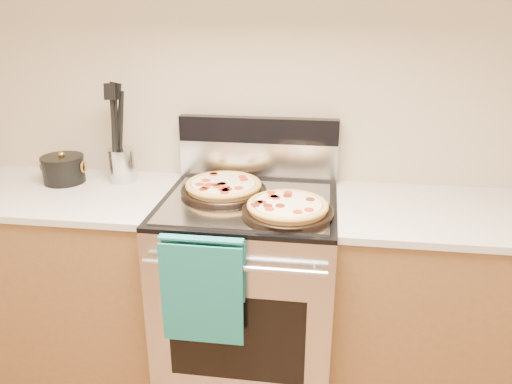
# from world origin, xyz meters

# --- Properties ---
(wall_back) EXTENTS (4.00, 0.00, 4.00)m
(wall_back) POSITION_xyz_m (0.00, 2.00, 1.35)
(wall_back) COLOR #C1AF8B
(wall_back) RESTS_ON ground
(range_body) EXTENTS (0.76, 0.68, 0.90)m
(range_body) POSITION_xyz_m (0.00, 1.65, 0.45)
(range_body) COLOR #B7B7BC
(range_body) RESTS_ON ground
(oven_window) EXTENTS (0.56, 0.01, 0.40)m
(oven_window) POSITION_xyz_m (0.00, 1.31, 0.45)
(oven_window) COLOR black
(oven_window) RESTS_ON range_body
(cooktop) EXTENTS (0.76, 0.68, 0.02)m
(cooktop) POSITION_xyz_m (0.00, 1.65, 0.91)
(cooktop) COLOR black
(cooktop) RESTS_ON range_body
(backsplash_lower) EXTENTS (0.76, 0.06, 0.18)m
(backsplash_lower) POSITION_xyz_m (0.00, 1.96, 1.01)
(backsplash_lower) COLOR silver
(backsplash_lower) RESTS_ON cooktop
(backsplash_upper) EXTENTS (0.76, 0.06, 0.12)m
(backsplash_upper) POSITION_xyz_m (0.00, 1.96, 1.16)
(backsplash_upper) COLOR black
(backsplash_upper) RESTS_ON backsplash_lower
(oven_handle) EXTENTS (0.70, 0.03, 0.03)m
(oven_handle) POSITION_xyz_m (0.00, 1.27, 0.80)
(oven_handle) COLOR silver
(oven_handle) RESTS_ON range_body
(dish_towel) EXTENTS (0.32, 0.05, 0.42)m
(dish_towel) POSITION_xyz_m (-0.12, 1.27, 0.70)
(dish_towel) COLOR #15636C
(dish_towel) RESTS_ON oven_handle
(foil_sheet) EXTENTS (0.70, 0.55, 0.01)m
(foil_sheet) POSITION_xyz_m (0.00, 1.62, 0.92)
(foil_sheet) COLOR gray
(foil_sheet) RESTS_ON cooktop
(cabinet_left) EXTENTS (1.00, 0.62, 0.88)m
(cabinet_left) POSITION_xyz_m (-0.88, 1.68, 0.44)
(cabinet_left) COLOR brown
(cabinet_left) RESTS_ON ground
(countertop_left) EXTENTS (1.02, 0.64, 0.03)m
(countertop_left) POSITION_xyz_m (-0.88, 1.68, 0.90)
(countertop_left) COLOR beige
(countertop_left) RESTS_ON cabinet_left
(cabinet_right) EXTENTS (1.00, 0.62, 0.88)m
(cabinet_right) POSITION_xyz_m (0.88, 1.68, 0.44)
(cabinet_right) COLOR brown
(cabinet_right) RESTS_ON ground
(countertop_right) EXTENTS (1.02, 0.64, 0.03)m
(countertop_right) POSITION_xyz_m (0.88, 1.68, 0.90)
(countertop_right) COLOR beige
(countertop_right) RESTS_ON cabinet_right
(pepperoni_pizza_back) EXTENTS (0.38, 0.38, 0.05)m
(pepperoni_pizza_back) POSITION_xyz_m (-0.12, 1.72, 0.95)
(pepperoni_pizza_back) COLOR #C2843B
(pepperoni_pizza_back) RESTS_ON foil_sheet
(pepperoni_pizza_front) EXTENTS (0.41, 0.41, 0.05)m
(pepperoni_pizza_front) POSITION_xyz_m (0.18, 1.52, 0.95)
(pepperoni_pizza_front) COLOR #C2843B
(pepperoni_pizza_front) RESTS_ON foil_sheet
(utensil_crock) EXTENTS (0.14, 0.14, 0.16)m
(utensil_crock) POSITION_xyz_m (-0.64, 1.85, 0.99)
(utensil_crock) COLOR silver
(utensil_crock) RESTS_ON countertop_left
(saucepan) EXTENTS (0.20, 0.20, 0.12)m
(saucepan) POSITION_xyz_m (-0.92, 1.79, 0.97)
(saucepan) COLOR black
(saucepan) RESTS_ON countertop_left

